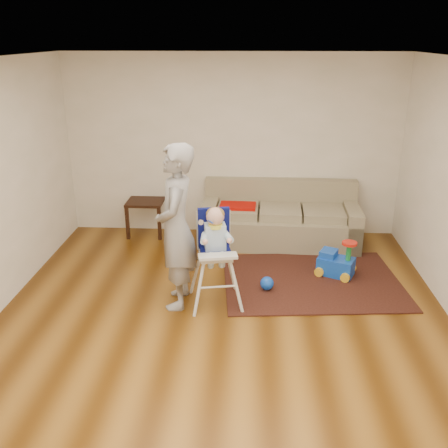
# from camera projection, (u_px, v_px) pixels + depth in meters

# --- Properties ---
(ground) EXTENTS (5.50, 5.50, 0.00)m
(ground) POSITION_uv_depth(u_px,v_px,m) (222.00, 324.00, 5.38)
(ground) COLOR #4A2909
(ground) RESTS_ON ground
(room_envelope) EXTENTS (5.04, 5.52, 2.72)m
(room_envelope) POSITION_uv_depth(u_px,v_px,m) (225.00, 141.00, 5.20)
(room_envelope) COLOR beige
(room_envelope) RESTS_ON ground
(sofa) EXTENTS (2.32, 1.02, 0.88)m
(sofa) POSITION_uv_depth(u_px,v_px,m) (280.00, 214.00, 7.33)
(sofa) COLOR gray
(sofa) RESTS_ON ground
(side_table) EXTENTS (0.55, 0.55, 0.55)m
(side_table) POSITION_uv_depth(u_px,v_px,m) (147.00, 217.00, 7.73)
(side_table) COLOR black
(side_table) RESTS_ON ground
(area_rug) EXTENTS (2.32, 1.82, 0.02)m
(area_rug) POSITION_uv_depth(u_px,v_px,m) (312.00, 281.00, 6.29)
(area_rug) COLOR black
(area_rug) RESTS_ON ground
(ride_on_toy) EXTENTS (0.53, 0.47, 0.48)m
(ride_on_toy) POSITION_uv_depth(u_px,v_px,m) (337.00, 257.00, 6.36)
(ride_on_toy) COLOR blue
(ride_on_toy) RESTS_ON area_rug
(toy_ball) EXTENTS (0.16, 0.16, 0.16)m
(toy_ball) POSITION_uv_depth(u_px,v_px,m) (267.00, 283.00, 6.03)
(toy_ball) COLOR blue
(toy_ball) RESTS_ON area_rug
(high_chair) EXTENTS (0.63, 0.63, 1.18)m
(high_chair) POSITION_uv_depth(u_px,v_px,m) (215.00, 258.00, 5.60)
(high_chair) COLOR silver
(high_chair) RESTS_ON ground
(adult) EXTENTS (0.47, 0.70, 1.87)m
(adult) POSITION_uv_depth(u_px,v_px,m) (176.00, 227.00, 5.47)
(adult) COLOR gray
(adult) RESTS_ON ground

